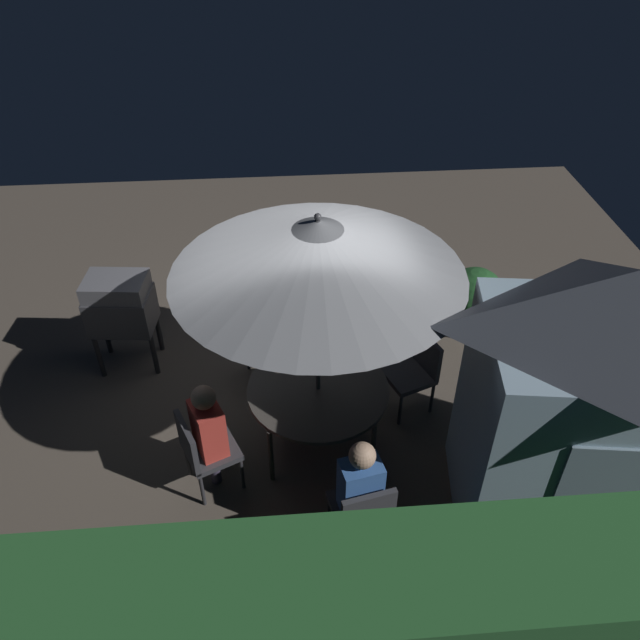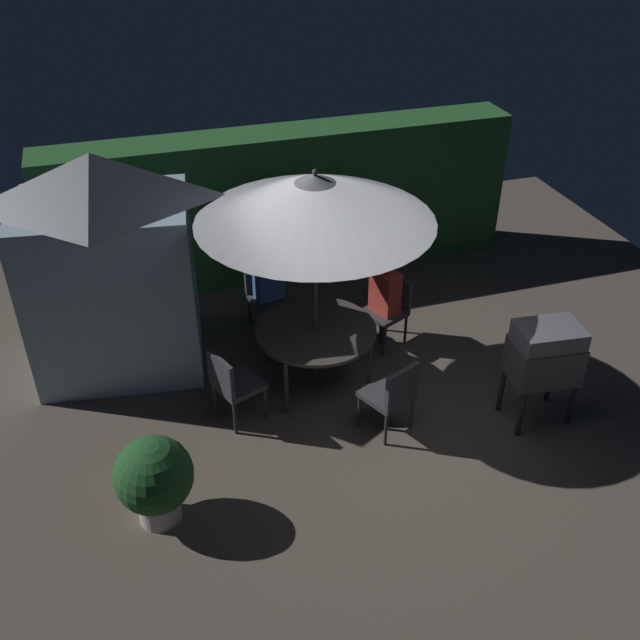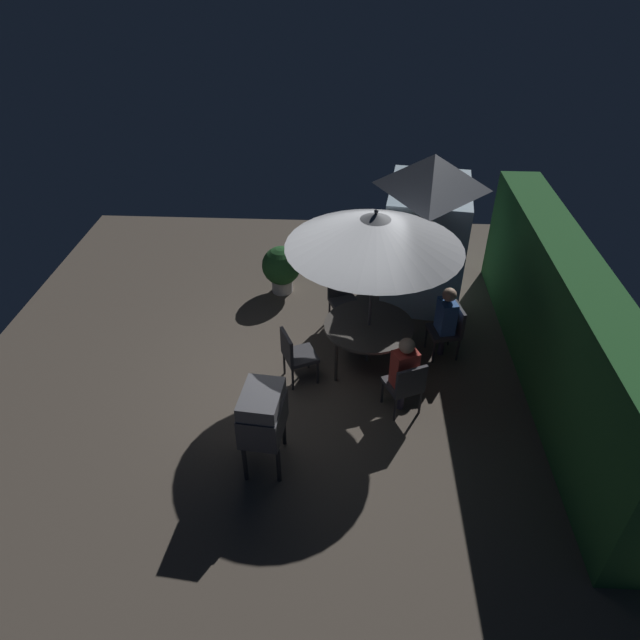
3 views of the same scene
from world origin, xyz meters
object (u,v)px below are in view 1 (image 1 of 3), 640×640
Objects in this scene: patio_table at (318,391)px; chair_toward_house at (266,335)px; patio_umbrella at (318,248)px; chair_near_shed at (202,449)px; garden_shed at (590,406)px; chair_toward_hedge at (416,368)px; chair_far_side at (363,512)px; potted_plant_by_shed at (474,299)px; bbq_grill at (120,305)px; person_in_blue at (360,484)px; person_in_red at (208,426)px.

chair_toward_house is (0.51, -1.11, -0.16)m from patio_table.
chair_toward_house is at bearing -65.41° from patio_umbrella.
patio_umbrella is at bearing -155.70° from chair_near_shed.
garden_shed reaches higher than patio_umbrella.
garden_shed is 2.46m from patio_table.
chair_toward_hedge is (1.05, -1.45, -0.84)m from garden_shed.
patio_table is 1.55× the size of chair_toward_house.
patio_umbrella is 2.14m from chair_toward_hedge.
chair_far_side is 2.52m from chair_toward_house.
garden_shed is 2.98× the size of chair_toward_house.
patio_table is at bearing 104.04° from patio_umbrella.
bbq_grill is at bearing 3.14° from potted_plant_by_shed.
chair_far_side is at bearing 101.99° from person_in_blue.
garden_shed is at bearing 126.06° from chair_toward_hedge.
bbq_grill reaches higher than potted_plant_by_shed.
garden_shed is at bearing -174.50° from person_in_blue.
chair_toward_hedge is 0.71× the size of person_in_blue.
chair_toward_hedge is at bearing 156.45° from chair_toward_house.
bbq_grill is 1.33× the size of chair_toward_hedge.
garden_shed reaches higher than chair_toward_hedge.
garden_shed is at bearing -171.89° from chair_far_side.
person_in_blue is at bearing 101.99° from patio_table.
bbq_grill is 1.66m from chair_toward_house.
chair_toward_hedge is at bearing -157.09° from chair_near_shed.
chair_near_shed is 0.97× the size of potted_plant_by_shed.
person_in_red is (0.53, 1.57, 0.26)m from chair_toward_house.
chair_toward_house is at bearing -108.54° from person_in_red.
bbq_grill is at bearing -47.99° from chair_far_side.
garden_shed is at bearing 140.94° from chair_toward_house.
person_in_blue is (-0.26, 1.21, -1.55)m from patio_umbrella.
patio_table is 1.55× the size of chair_near_shed.
potted_plant_by_shed is at bearing -176.86° from bbq_grill.
chair_near_shed reaches higher than patio_table.
bbq_grill is at bearing -29.39° from garden_shed.
garden_shed is at bearing 170.77° from chair_near_shed.
person_in_red reaches higher than chair_toward_hedge.
chair_toward_house is at bearing 10.68° from potted_plant_by_shed.
patio_table is 1.14m from person_in_red.
patio_table is 1.11× the size of person_in_red.
person_in_blue is at bearing 108.25° from chair_toward_house.
bbq_grill is (2.11, -1.36, -1.48)m from patio_umbrella.
person_in_red is (3.06, 2.05, 0.26)m from potted_plant_by_shed.
chair_far_side is 3.37m from potted_plant_by_shed.
bbq_grill is 1.33× the size of chair_toward_house.
bbq_grill is at bearing -16.42° from chair_toward_hedge.
garden_shed reaches higher than chair_toward_house.
person_in_blue is at bearing 63.46° from chair_toward_hedge.
person_in_blue is (-0.76, 2.32, 0.26)m from chair_toward_house.
person_in_blue reaches higher than chair_far_side.
patio_umbrella is at bearing -75.96° from patio_table.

